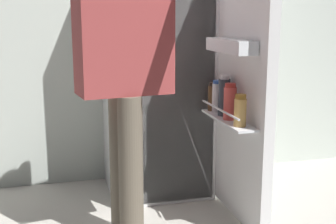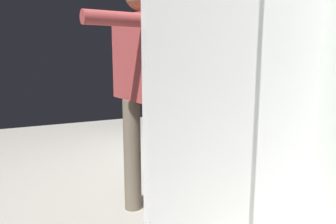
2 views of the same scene
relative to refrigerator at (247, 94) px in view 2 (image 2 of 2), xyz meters
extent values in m
plane|color=#B7B2A8|center=(-0.03, -0.47, -0.82)|extent=(6.94, 6.94, 0.00)
cube|color=beige|center=(-0.03, 0.39, 0.42)|extent=(4.40, 0.10, 2.50)
cube|color=white|center=(-0.03, 0.06, 0.00)|extent=(0.64, 0.56, 1.65)
cube|color=white|center=(-0.03, -0.21, 0.00)|extent=(0.60, 0.01, 1.61)
cube|color=white|center=(-0.03, -0.17, 0.10)|extent=(0.56, 0.09, 0.01)
cube|color=white|center=(0.31, -0.53, 0.00)|extent=(0.06, 0.63, 1.58)
cube|color=white|center=(0.23, -0.53, -0.23)|extent=(0.11, 0.54, 0.01)
cylinder|color=silver|center=(0.18, -0.53, -0.16)|extent=(0.01, 0.52, 0.01)
cube|color=white|center=(0.23, -0.53, 0.18)|extent=(0.10, 0.46, 0.07)
cylinder|color=#333842|center=(0.24, -0.45, -0.12)|extent=(0.07, 0.07, 0.21)
cylinder|color=silver|center=(0.24, -0.45, 0.00)|extent=(0.05, 0.05, 0.02)
cylinder|color=tan|center=(0.22, -0.71, -0.15)|extent=(0.06, 0.06, 0.14)
cylinder|color=#996623|center=(0.22, -0.71, -0.07)|extent=(0.06, 0.06, 0.02)
cylinder|color=#DB4C47|center=(0.23, -0.55, -0.13)|extent=(0.07, 0.07, 0.18)
cylinder|color=#B22D28|center=(0.23, -0.55, -0.03)|extent=(0.06, 0.06, 0.02)
cylinder|color=white|center=(0.23, -0.34, -0.14)|extent=(0.05, 0.05, 0.17)
cylinder|color=#335BB2|center=(0.23, -0.34, -0.04)|extent=(0.04, 0.04, 0.02)
cylinder|color=brown|center=(0.22, -0.30, -0.15)|extent=(0.05, 0.05, 0.15)
cylinder|color=black|center=(0.22, -0.30, -0.06)|extent=(0.04, 0.04, 0.02)
cylinder|color=#4C7F3D|center=(-0.12, -0.17, 0.16)|extent=(0.10, 0.10, 0.10)
cylinder|color=#665B4C|center=(-0.36, -0.54, -0.43)|extent=(0.12, 0.12, 0.78)
cylinder|color=#665B4C|center=(-0.34, -0.70, -0.43)|extent=(0.12, 0.12, 0.78)
cube|color=#9E3D3D|center=(-0.35, -0.62, 0.24)|extent=(0.47, 0.28, 0.56)
cylinder|color=#9E3D3D|center=(-0.39, -0.40, 0.21)|extent=(0.08, 0.08, 0.52)
cylinder|color=#9E3D3D|center=(-0.06, -0.80, 0.46)|extent=(0.15, 0.53, 0.08)
camera|label=1|loc=(-0.70, -2.76, 0.33)|focal=48.13mm
camera|label=2|loc=(1.73, -1.39, 0.27)|focal=34.62mm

